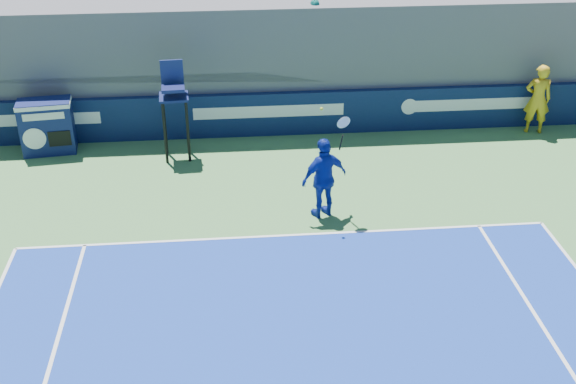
{
  "coord_description": "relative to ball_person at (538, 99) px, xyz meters",
  "views": [
    {
      "loc": [
        -1.14,
        -0.81,
        7.93
      ],
      "look_at": [
        0.0,
        11.5,
        1.25
      ],
      "focal_mm": 45.0,
      "sensor_mm": 36.0,
      "label": 1
    }
  ],
  "objects": [
    {
      "name": "ball_person",
      "position": [
        0.0,
        0.0,
        0.0
      ],
      "size": [
        0.78,
        0.6,
        1.9
      ],
      "primitive_type": "imported",
      "rotation": [
        0.0,
        0.0,
        2.92
      ],
      "color": "gold",
      "rests_on": "apron"
    },
    {
      "name": "back_hoarding",
      "position": [
        -7.18,
        0.47,
        -0.36
      ],
      "size": [
        20.4,
        0.21,
        1.2
      ],
      "color": "#0B1840",
      "rests_on": "ground"
    },
    {
      "name": "match_clock",
      "position": [
        -12.86,
        -0.08,
        -0.22
      ],
      "size": [
        1.39,
        0.87,
        1.4
      ],
      "color": "#0F184D",
      "rests_on": "ground"
    },
    {
      "name": "umpire_chair",
      "position": [
        -9.57,
        -0.69,
        0.57
      ],
      "size": [
        0.74,
        0.74,
        2.48
      ],
      "color": "black",
      "rests_on": "ground"
    },
    {
      "name": "tennis_player",
      "position": [
        -6.31,
        -3.97,
        -0.04
      ],
      "size": [
        1.15,
        0.83,
        2.57
      ],
      "color": "#13289B",
      "rests_on": "apron"
    },
    {
      "name": "stadium_seating",
      "position": [
        -7.16,
        2.53,
        0.87
      ],
      "size": [
        21.0,
        4.05,
        4.4
      ],
      "color": "#58585E",
      "rests_on": "ground"
    }
  ]
}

